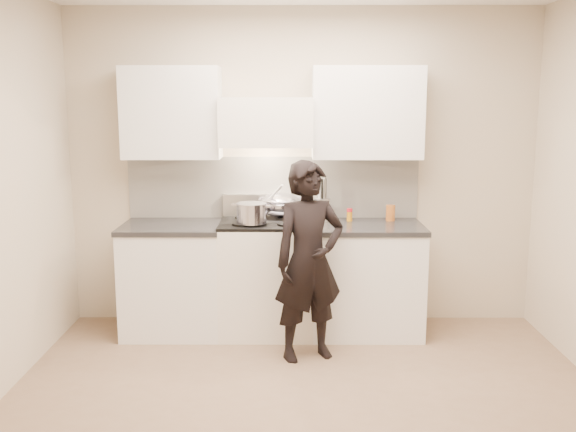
{
  "coord_description": "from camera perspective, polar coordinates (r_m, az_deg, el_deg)",
  "views": [
    {
      "loc": [
        -0.11,
        -3.76,
        1.93
      ],
      "look_at": [
        -0.12,
        1.05,
        1.06
      ],
      "focal_mm": 40.0,
      "sensor_mm": 36.0,
      "label": 1
    }
  ],
  "objects": [
    {
      "name": "ground_plane",
      "position": [
        4.23,
        1.66,
        -16.89
      ],
      "size": [
        4.0,
        4.0,
        0.0
      ],
      "primitive_type": "plane",
      "color": "#816852"
    },
    {
      "name": "stock_pot",
      "position": [
        5.13,
        -3.24,
        0.27
      ],
      "size": [
        0.33,
        0.31,
        0.16
      ],
      "color": "silver",
      "rests_on": "stove"
    },
    {
      "name": "counter_left",
      "position": [
        5.48,
        -10.13,
        -5.44
      ],
      "size": [
        0.82,
        0.67,
        0.92
      ],
      "color": "white",
      "rests_on": "ground"
    },
    {
      "name": "utensil_crock",
      "position": [
        5.44,
        3.01,
        0.76
      ],
      "size": [
        0.13,
        0.13,
        0.36
      ],
      "color": "silver",
      "rests_on": "counter_right"
    },
    {
      "name": "spice_jar",
      "position": [
        5.44,
        5.49,
        0.12
      ],
      "size": [
        0.05,
        0.05,
        0.11
      ],
      "color": "#BF7B0F",
      "rests_on": "counter_right"
    },
    {
      "name": "wok",
      "position": [
        5.39,
        -0.65,
        1.03
      ],
      "size": [
        0.39,
        0.46,
        0.31
      ],
      "color": "silver",
      "rests_on": "stove"
    },
    {
      "name": "counter_right",
      "position": [
        5.43,
        6.93,
        -5.5
      ],
      "size": [
        0.92,
        0.67,
        0.92
      ],
      "color": "white",
      "rests_on": "ground"
    },
    {
      "name": "stove",
      "position": [
        5.39,
        -1.91,
        -5.39
      ],
      "size": [
        0.76,
        0.65,
        0.96
      ],
      "color": "white",
      "rests_on": "ground"
    },
    {
      "name": "oil_glass",
      "position": [
        5.5,
        9.1,
        0.28
      ],
      "size": [
        0.08,
        0.08,
        0.13
      ],
      "color": "#AD5C21",
      "rests_on": "counter_right"
    },
    {
      "name": "person",
      "position": [
        4.77,
        1.89,
        -4.05
      ],
      "size": [
        0.64,
        0.54,
        1.5
      ],
      "primitive_type": "imported",
      "rotation": [
        0.0,
        0.0,
        0.38
      ],
      "color": "black",
      "rests_on": "ground"
    },
    {
      "name": "room_shell",
      "position": [
        4.14,
        0.84,
        5.69
      ],
      "size": [
        4.04,
        3.54,
        2.7
      ],
      "color": "#BFB4A1",
      "rests_on": "ground"
    }
  ]
}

